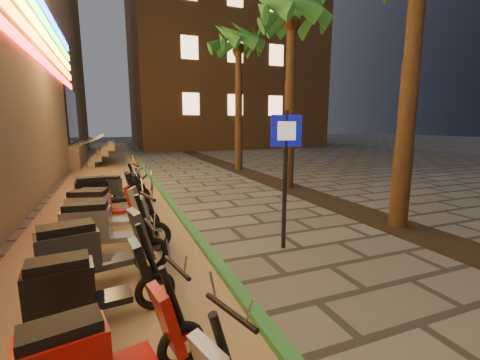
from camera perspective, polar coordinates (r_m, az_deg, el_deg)
name	(u,v)px	position (r m, az deg, el deg)	size (l,w,h in m)	color
ground	(317,302)	(4.65, 13.55, -20.30)	(120.00, 120.00, 0.00)	#474442
parking_strip	(109,185)	(13.45, -22.24, -0.75)	(3.40, 60.00, 0.01)	#8C7251
green_curb	(154,181)	(13.52, -15.05, -0.10)	(0.18, 60.00, 0.10)	#286B35
planting_strip	(320,198)	(10.45, 13.97, -3.16)	(1.20, 40.00, 0.02)	black
apartment_block	(217,29)	(38.41, -4.03, 25.25)	(18.00, 16.06, 25.00)	brown
palm_c	(292,23)	(12.35, 9.21, 25.81)	(2.97, 3.02, 6.91)	#472D19
palm_d	(239,48)	(16.78, -0.25, 22.39)	(2.97, 3.02, 7.16)	#472D19
pedestrian_sign	(285,161)	(5.88, 8.08, 3.34)	(0.55, 0.16, 2.56)	black
scooter_4	(97,354)	(3.20, -24.09, -26.35)	(1.54, 0.69, 1.09)	black
scooter_5	(86,286)	(4.22, -25.77, -16.67)	(1.64, 0.62, 1.16)	black
scooter_6	(91,250)	(5.09, -25.03, -11.28)	(1.84, 0.84, 1.29)	black
scooter_7	(104,226)	(6.16, -23.01, -7.51)	(1.83, 0.69, 1.28)	black
scooter_8	(103,211)	(7.20, -23.20, -5.04)	(1.81, 0.96, 1.29)	black
scooter_9	(105,203)	(8.21, -22.83, -3.85)	(1.54, 0.82, 1.10)	black
scooter_10	(104,192)	(9.10, -23.09, -2.05)	(1.83, 0.75, 1.29)	black
scooter_11	(118,188)	(10.19, -20.88, -1.30)	(1.47, 0.77, 1.05)	black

